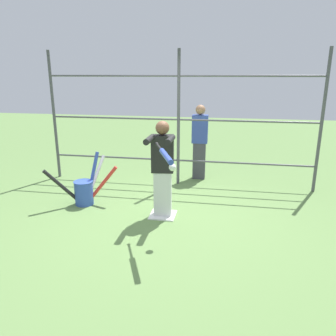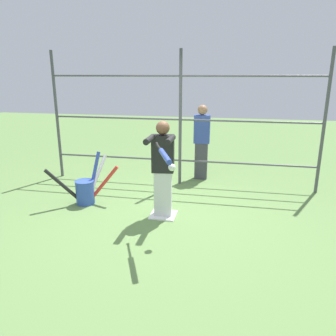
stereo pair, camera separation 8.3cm
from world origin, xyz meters
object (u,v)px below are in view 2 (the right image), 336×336
object	(u,v)px
batter	(163,167)
bat_bucket	(86,189)
baseball_bat_swinging	(164,154)
softball_in_flight	(172,167)
bystander_behind_fence	(202,141)

from	to	relation	value
batter	bat_bucket	distance (m)	1.54
batter	baseball_bat_swinging	bearing A→B (deg)	103.18
bat_bucket	baseball_bat_swinging	bearing A→B (deg)	144.72
softball_in_flight	bystander_behind_fence	world-z (taller)	bystander_behind_fence
batter	softball_in_flight	world-z (taller)	batter
batter	softball_in_flight	bearing A→B (deg)	112.18
bat_bucket	bystander_behind_fence	size ratio (longest dim) A/B	0.72
batter	bystander_behind_fence	distance (m)	2.07
baseball_bat_swinging	bat_bucket	world-z (taller)	baseball_bat_swinging
batter	softball_in_flight	size ratio (longest dim) A/B	15.65
bat_bucket	batter	bearing A→B (deg)	169.45
baseball_bat_swinging	bat_bucket	size ratio (longest dim) A/B	0.75
softball_in_flight	bat_bucket	xyz separation A→B (m)	(1.67, -0.90, -0.75)
batter	bat_bucket	world-z (taller)	batter
bystander_behind_fence	bat_bucket	bearing A→B (deg)	44.60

